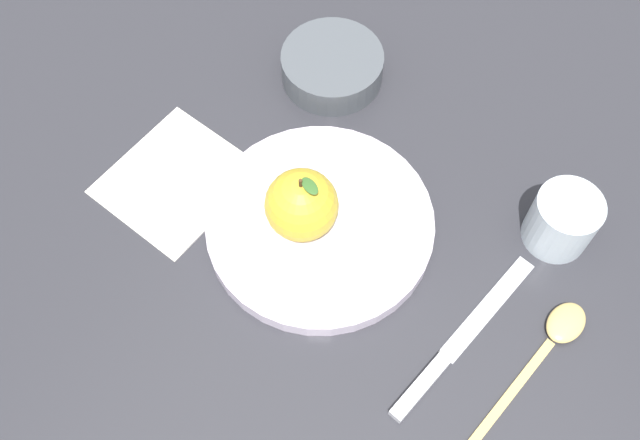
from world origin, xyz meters
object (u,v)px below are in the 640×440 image
(dinner_plate, at_px, (320,224))
(knife, at_px, (452,350))
(apple, at_px, (302,205))
(side_bowl, at_px, (332,64))
(linen_napkin, at_px, (176,180))
(spoon, at_px, (553,339))
(cup, at_px, (563,219))

(dinner_plate, relative_size, knife, 1.11)
(dinner_plate, bearing_deg, knife, -17.80)
(apple, relative_size, side_bowl, 0.71)
(apple, xyz_separation_m, linen_napkin, (-0.15, -0.01, -0.05))
(side_bowl, relative_size, spoon, 0.65)
(dinner_plate, bearing_deg, cup, 26.88)
(side_bowl, xyz_separation_m, linen_napkin, (-0.08, -0.21, -0.02))
(knife, bearing_deg, spoon, 34.83)
(apple, xyz_separation_m, side_bowl, (-0.07, 0.20, -0.03))
(dinner_plate, relative_size, apple, 2.80)
(cup, bearing_deg, side_bowl, 166.15)
(knife, bearing_deg, cup, 75.59)
(cup, relative_size, linen_napkin, 0.47)
(side_bowl, xyz_separation_m, cup, (0.31, -0.08, 0.01))
(dinner_plate, height_order, side_bowl, side_bowl)
(dinner_plate, relative_size, linen_napkin, 1.64)
(spoon, distance_m, linen_napkin, 0.43)
(dinner_plate, relative_size, cup, 3.50)
(apple, distance_m, knife, 0.20)
(dinner_plate, xyz_separation_m, cup, (0.22, 0.11, 0.03))
(apple, xyz_separation_m, cup, (0.24, 0.12, -0.02))
(knife, bearing_deg, linen_napkin, 174.47)
(spoon, bearing_deg, cup, 109.48)
(side_bowl, xyz_separation_m, knife, (0.26, -0.24, -0.02))
(knife, relative_size, spoon, 1.17)
(dinner_plate, relative_size, spoon, 1.30)
(apple, bearing_deg, cup, 27.60)
(side_bowl, bearing_deg, spoon, -28.37)
(dinner_plate, bearing_deg, linen_napkin, -172.08)
(spoon, bearing_deg, knife, -145.17)
(side_bowl, height_order, cup, cup)
(dinner_plate, distance_m, linen_napkin, 0.17)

